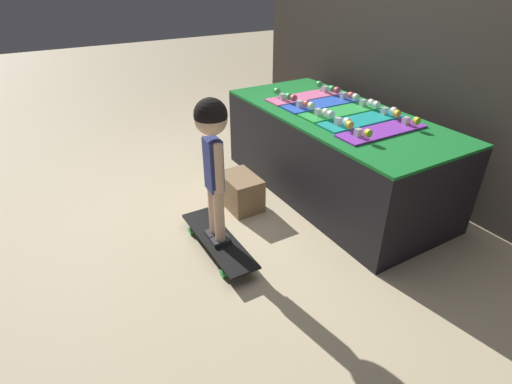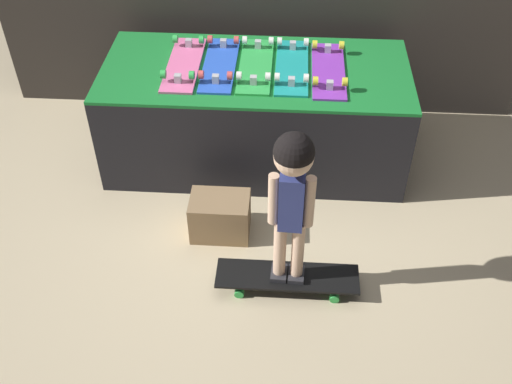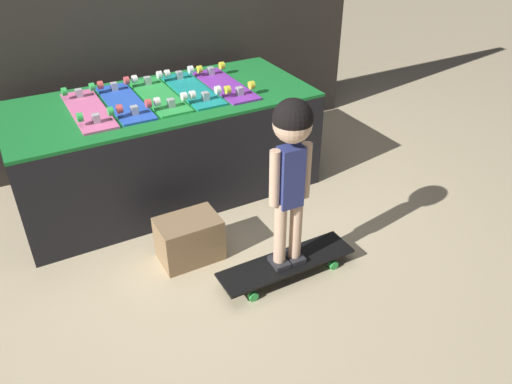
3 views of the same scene
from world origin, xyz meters
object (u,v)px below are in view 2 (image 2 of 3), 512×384
object	(u,v)px
skateboard_blue_on_rack	(220,63)
skateboard_on_floor	(287,277)
skateboard_pink_on_rack	(184,63)
skateboard_purple_on_rack	(329,69)
skateboard_green_on_rack	(256,65)
child	(292,184)
storage_box	(220,216)
skateboard_teal_on_rack	(292,66)

from	to	relation	value
skateboard_blue_on_rack	skateboard_on_floor	world-z (taller)	skateboard_blue_on_rack
skateboard_pink_on_rack	skateboard_blue_on_rack	xyz separation A→B (m)	(0.23, 0.01, 0.00)
skateboard_purple_on_rack	skateboard_on_floor	size ratio (longest dim) A/B	0.86
skateboard_green_on_rack	child	xyz separation A→B (m)	(0.25, -1.19, 0.06)
skateboard_blue_on_rack	storage_box	distance (m)	0.98
skateboard_on_floor	skateboard_teal_on_rack	bearing A→B (deg)	91.05
skateboard_blue_on_rack	skateboard_on_floor	bearing A→B (deg)	-68.17
skateboard_teal_on_rack	skateboard_purple_on_rack	xyz separation A→B (m)	(0.23, -0.03, 0.00)
skateboard_green_on_rack	skateboard_blue_on_rack	bearing A→B (deg)	-179.56
skateboard_pink_on_rack	skateboard_teal_on_rack	size ratio (longest dim) A/B	1.00
skateboard_purple_on_rack	storage_box	size ratio (longest dim) A/B	1.93
skateboard_green_on_rack	child	distance (m)	1.22
storage_box	skateboard_pink_on_rack	bearing A→B (deg)	110.50
skateboard_green_on_rack	skateboard_on_floor	distance (m)	1.37
skateboard_blue_on_rack	skateboard_green_on_rack	bearing A→B (deg)	0.44
skateboard_teal_on_rack	storage_box	xyz separation A→B (m)	(-0.39, -0.79, -0.57)
skateboard_teal_on_rack	skateboard_purple_on_rack	world-z (taller)	same
skateboard_green_on_rack	child	size ratio (longest dim) A/B	0.71
child	skateboard_blue_on_rack	bearing A→B (deg)	114.61
skateboard_green_on_rack	skateboard_pink_on_rack	bearing A→B (deg)	-178.63
skateboard_pink_on_rack	skateboard_purple_on_rack	bearing A→B (deg)	-1.02
skateboard_on_floor	storage_box	distance (m)	0.57
skateboard_purple_on_rack	skateboard_teal_on_rack	bearing A→B (deg)	173.38
skateboard_pink_on_rack	storage_box	world-z (taller)	skateboard_pink_on_rack
skateboard_teal_on_rack	skateboard_on_floor	xyz separation A→B (m)	(0.02, -1.19, -0.62)
skateboard_green_on_rack	skateboard_teal_on_rack	bearing A→B (deg)	-0.18
child	storage_box	distance (m)	0.85
skateboard_blue_on_rack	storage_box	xyz separation A→B (m)	(0.07, -0.79, -0.57)
child	storage_box	xyz separation A→B (m)	(-0.41, 0.40, -0.62)
skateboard_teal_on_rack	skateboard_on_floor	distance (m)	1.34
skateboard_green_on_rack	storage_box	distance (m)	0.99
child	skateboard_purple_on_rack	bearing A→B (deg)	82.76
skateboard_blue_on_rack	skateboard_green_on_rack	xyz separation A→B (m)	(0.23, 0.00, 0.00)
skateboard_on_floor	skateboard_green_on_rack	bearing A→B (deg)	101.81
skateboard_blue_on_rack	child	bearing A→B (deg)	-68.17
skateboard_teal_on_rack	skateboard_blue_on_rack	bearing A→B (deg)	-179.87
skateboard_purple_on_rack	storage_box	xyz separation A→B (m)	(-0.62, -0.77, -0.57)
skateboard_blue_on_rack	skateboard_green_on_rack	size ratio (longest dim) A/B	1.00
storage_box	skateboard_on_floor	bearing A→B (deg)	-44.00
skateboard_green_on_rack	skateboard_purple_on_rack	size ratio (longest dim) A/B	1.00
skateboard_pink_on_rack	skateboard_blue_on_rack	bearing A→B (deg)	2.29
skateboard_blue_on_rack	storage_box	world-z (taller)	skateboard_blue_on_rack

